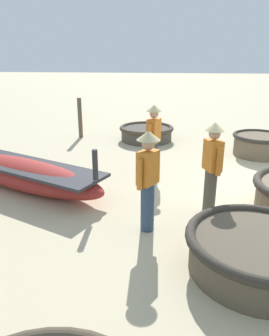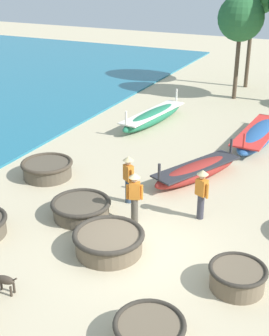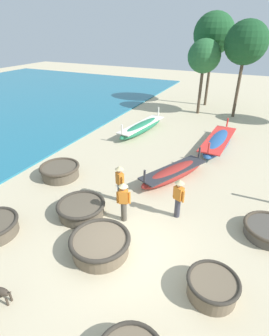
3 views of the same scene
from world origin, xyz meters
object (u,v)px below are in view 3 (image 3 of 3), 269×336
Objects in this scene: coracle_tilted at (100,244)px; tree_leftmost at (214,34)px; long_boat_ochre_hull at (142,127)px; fisherman_with_hat at (120,181)px; dog at (0,292)px; fisherman_crouching at (124,199)px; long_boat_white_hull at (174,173)px; coracle_front_right at (212,286)px; long_boat_red_hull at (218,142)px; coracle_far_left at (269,230)px; tree_tall_back at (204,57)px; coracle_upturned at (60,171)px; tree_left_mid at (246,43)px; fisherman_hauling at (178,196)px; coracle_weathered at (81,208)px.

tree_leftmost is at bearing 92.71° from coracle_tilted.
long_boat_ochre_hull is (-3.36, 10.77, 0.02)m from coracle_tilted.
dog is at bearing -96.76° from fisherman_with_hat.
fisherman_crouching is at bearing -87.21° from tree_leftmost.
fisherman_with_hat reaches higher than long_boat_white_hull.
long_boat_ochre_hull is at bearing 122.97° from coracle_front_right.
long_boat_white_hull is (-1.24, -4.90, -0.01)m from long_boat_red_hull.
coracle_far_left is 7.85m from long_boat_red_hull.
coracle_tilted reaches higher than dog.
tree_leftmost is (-0.03, 2.97, 1.52)m from tree_tall_back.
fisherman_with_hat is at bearing -7.55° from coracle_upturned.
long_boat_red_hull is 3.16× the size of fisherman_crouching.
coracle_upturned is 3.72m from fisherman_with_hat.
fisherman_with_hat is (-2.72, -7.61, 0.62)m from long_boat_red_hull.
coracle_far_left is at bearing 42.55° from dog.
tree_leftmost is at bearing 106.68° from long_boat_red_hull.
tree_tall_back is at bearing 97.89° from long_boat_white_hull.
fisherman_hauling is at bearing -90.91° from tree_left_mid.
fisherman_hauling is (-1.92, 2.89, 0.63)m from coracle_front_right.
tree_left_mid is at bearing 6.62° from tree_tall_back.
long_boat_red_hull is at bearing 79.62° from coracle_tilted.
tree_left_mid reaches higher than fisherman_crouching.
coracle_far_left is at bearing -0.57° from coracle_upturned.
fisherman_hauling is 15.23m from tree_left_mid.
tree_leftmost is at bearing 102.86° from coracle_front_right.
fisherman_hauling and fisherman_with_hat have the same top height.
coracle_upturned is at bearing 179.43° from coracle_far_left.
coracle_front_right is at bearing -56.44° from fisherman_hauling.
coracle_front_right is 8.74m from coracle_upturned.
coracle_tilted is 1.21× the size of fisherman_crouching.
coracle_far_left is 1.07× the size of fisherman_with_hat.
coracle_front_right is at bearing -84.47° from tree_left_mid.
fisherman_with_hat is at bearing 147.09° from coracle_front_right.
tree_leftmost is (2.41, 9.28, 5.68)m from long_boat_ochre_hull.
long_boat_white_hull is (5.12, 2.23, -0.01)m from coracle_upturned.
coracle_weathered is 19.58m from tree_leftmost.
coracle_upturned is 5.59m from long_boat_white_hull.
long_boat_white_hull is at bearing 23.53° from coracle_upturned.
coracle_weathered is 0.27× the size of tree_left_mid.
long_boat_white_hull is at bearing -82.11° from tree_tall_back.
tree_tall_back is (-1.59, 11.50, 4.18)m from long_boat_white_hull.
long_boat_ochre_hull is at bearing -128.64° from tree_left_mid.
long_boat_red_hull is at bearing -90.19° from tree_left_mid.
long_boat_ochre_hull is 9.40m from fisherman_hauling.
coracle_weathered is 0.33× the size of tree_tall_back.
coracle_upturned is at bearing -131.75° from long_boat_red_hull.
coracle_front_right is 12.85m from long_boat_ochre_hull.
coracle_tilted is at bearing -120.73° from fisherman_hauling.
tree_leftmost is at bearing 109.46° from coracle_far_left.
coracle_front_right is 0.75× the size of coracle_upturned.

